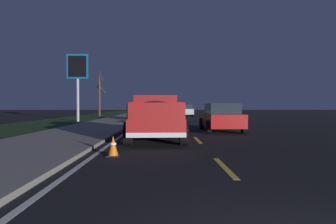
{
  "coord_description": "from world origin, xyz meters",
  "views": [
    {
      "loc": [
        -2.15,
        1.41,
        1.43
      ],
      "look_at": [
        10.34,
        1.23,
        1.17
      ],
      "focal_mm": 32.72,
      "sensor_mm": 36.0,
      "label": 1
    }
  ],
  "objects_px": {
    "bare_tree_far": "(100,95)",
    "sedan_green": "(160,113)",
    "pickup_truck": "(155,116)",
    "sedan_red": "(221,117)",
    "traffic_cone_near": "(113,146)",
    "gas_price_sign": "(78,72)",
    "sedan_silver": "(186,110)"
  },
  "relations": [
    {
      "from": "pickup_truck",
      "to": "sedan_silver",
      "type": "distance_m",
      "value": 28.21
    },
    {
      "from": "sedan_green",
      "to": "gas_price_sign",
      "type": "distance_m",
      "value": 8.26
    },
    {
      "from": "sedan_silver",
      "to": "sedan_red",
      "type": "relative_size",
      "value": 1.0
    },
    {
      "from": "pickup_truck",
      "to": "bare_tree_far",
      "type": "bearing_deg",
      "value": 16.17
    },
    {
      "from": "sedan_red",
      "to": "gas_price_sign",
      "type": "xyz_separation_m",
      "value": [
        10.5,
        10.87,
        3.67
      ]
    },
    {
      "from": "gas_price_sign",
      "to": "traffic_cone_near",
      "type": "height_order",
      "value": "gas_price_sign"
    },
    {
      "from": "gas_price_sign",
      "to": "traffic_cone_near",
      "type": "distance_m",
      "value": 20.26
    },
    {
      "from": "sedan_silver",
      "to": "sedan_red",
      "type": "xyz_separation_m",
      "value": [
        -23.94,
        -0.22,
        0.0
      ]
    },
    {
      "from": "pickup_truck",
      "to": "sedan_silver",
      "type": "xyz_separation_m",
      "value": [
        28.01,
        -3.33,
        -0.2
      ]
    },
    {
      "from": "bare_tree_far",
      "to": "sedan_green",
      "type": "bearing_deg",
      "value": -150.38
    },
    {
      "from": "pickup_truck",
      "to": "sedan_red",
      "type": "height_order",
      "value": "pickup_truck"
    },
    {
      "from": "sedan_green",
      "to": "bare_tree_far",
      "type": "xyz_separation_m",
      "value": [
        14.73,
        8.38,
        2.12
      ]
    },
    {
      "from": "sedan_silver",
      "to": "traffic_cone_near",
      "type": "bearing_deg",
      "value": 172.21
    },
    {
      "from": "pickup_truck",
      "to": "gas_price_sign",
      "type": "height_order",
      "value": "gas_price_sign"
    },
    {
      "from": "pickup_truck",
      "to": "sedan_green",
      "type": "distance_m",
      "value": 13.94
    },
    {
      "from": "sedan_silver",
      "to": "sedan_green",
      "type": "xyz_separation_m",
      "value": [
        -14.08,
        3.27,
        0.0
      ]
    },
    {
      "from": "sedan_red",
      "to": "gas_price_sign",
      "type": "bearing_deg",
      "value": 45.97
    },
    {
      "from": "gas_price_sign",
      "to": "bare_tree_far",
      "type": "bearing_deg",
      "value": 4.05
    },
    {
      "from": "sedan_silver",
      "to": "sedan_red",
      "type": "height_order",
      "value": "same"
    },
    {
      "from": "sedan_silver",
      "to": "gas_price_sign",
      "type": "relative_size",
      "value": 0.74
    },
    {
      "from": "traffic_cone_near",
      "to": "bare_tree_far",
      "type": "bearing_deg",
      "value": 12.4
    },
    {
      "from": "pickup_truck",
      "to": "gas_price_sign",
      "type": "distance_m",
      "value": 16.67
    },
    {
      "from": "sedan_green",
      "to": "gas_price_sign",
      "type": "height_order",
      "value": "gas_price_sign"
    },
    {
      "from": "gas_price_sign",
      "to": "traffic_cone_near",
      "type": "bearing_deg",
      "value": -161.66
    },
    {
      "from": "pickup_truck",
      "to": "sedan_red",
      "type": "relative_size",
      "value": 1.25
    },
    {
      "from": "gas_price_sign",
      "to": "sedan_red",
      "type": "bearing_deg",
      "value": -134.03
    },
    {
      "from": "sedan_red",
      "to": "bare_tree_far",
      "type": "xyz_separation_m",
      "value": [
        24.6,
        11.86,
        2.12
      ]
    },
    {
      "from": "sedan_red",
      "to": "traffic_cone_near",
      "type": "bearing_deg",
      "value": 150.89
    },
    {
      "from": "sedan_silver",
      "to": "gas_price_sign",
      "type": "height_order",
      "value": "gas_price_sign"
    },
    {
      "from": "sedan_silver",
      "to": "bare_tree_far",
      "type": "bearing_deg",
      "value": 86.77
    },
    {
      "from": "sedan_silver",
      "to": "traffic_cone_near",
      "type": "height_order",
      "value": "sedan_silver"
    },
    {
      "from": "sedan_green",
      "to": "bare_tree_far",
      "type": "relative_size",
      "value": 0.73
    }
  ]
}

